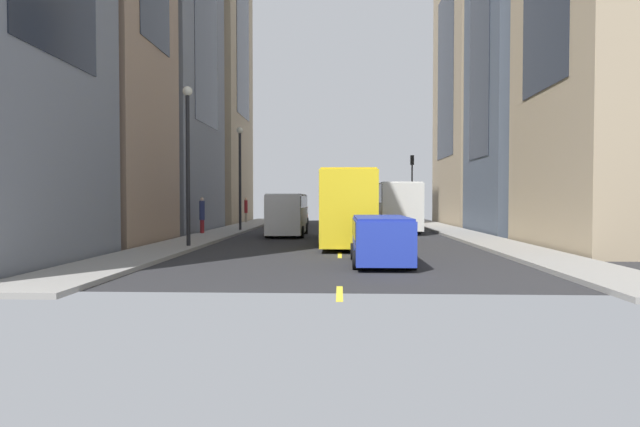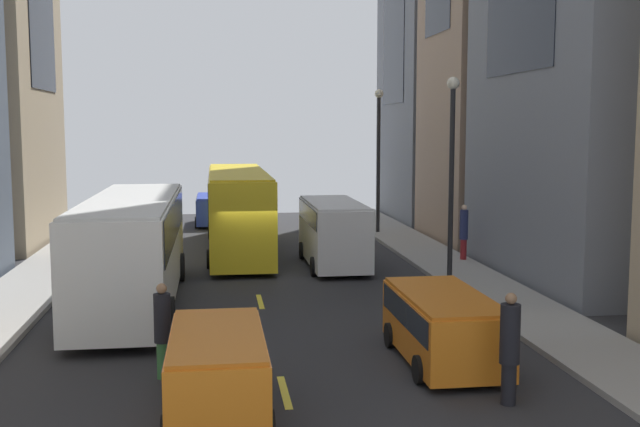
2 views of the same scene
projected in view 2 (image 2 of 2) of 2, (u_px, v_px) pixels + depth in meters
name	position (u px, v px, depth m)	size (l,w,h in m)	color
ground_plane	(253.00, 276.00, 28.35)	(41.95, 41.95, 0.00)	#28282B
sidewalk_west	(37.00, 280.00, 27.30)	(2.58, 44.00, 0.15)	gray
sidewalk_east	(454.00, 269.00, 29.39)	(2.58, 44.00, 0.15)	gray
lane_stripe_1	(285.00, 392.00, 15.95)	(0.16, 2.00, 0.01)	yellow
lane_stripe_2	(260.00, 302.00, 24.22)	(0.16, 2.00, 0.01)	yellow
lane_stripe_3	(248.00, 257.00, 32.49)	(0.16, 2.00, 0.01)	yellow
lane_stripe_4	(241.00, 231.00, 40.75)	(0.16, 2.00, 0.01)	yellow
lane_stripe_5	(236.00, 213.00, 49.02)	(0.16, 2.00, 0.01)	yellow
city_bus_white	(133.00, 241.00, 23.60)	(2.81, 11.47, 3.35)	silver
streetcar_yellow	(238.00, 204.00, 33.75)	(2.70, 12.93, 3.59)	yellow
delivery_van_white	(333.00, 228.00, 30.19)	(2.25, 6.00, 2.58)	white
car_orange_0	(217.00, 369.00, 14.31)	(1.93, 4.01, 1.69)	orange
car_orange_1	(443.00, 322.00, 17.88)	(2.08, 4.48, 1.63)	orange
car_blue_2	(214.00, 207.00, 43.20)	(2.05, 4.45, 1.66)	#2338AD
pedestrian_waiting_curb	(162.00, 328.00, 16.72)	(0.37, 0.37, 2.12)	#336B38
pedestrian_walking_far	(464.00, 230.00, 30.99)	(0.34, 0.34, 2.23)	maroon
pedestrian_crossing_near	(510.00, 346.00, 15.13)	(0.40, 0.40, 2.26)	black
streetlamp_near	(379.00, 145.00, 38.83)	(0.44, 0.44, 7.22)	black
streetlamp_far	(452.00, 156.00, 26.91)	(0.44, 0.44, 7.07)	black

